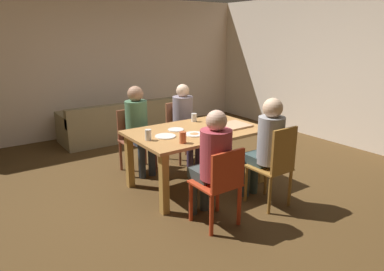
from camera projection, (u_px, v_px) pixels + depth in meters
The scene contains 20 objects.
ground_plane at pixel (196, 184), 4.68m from camera, with size 20.00×20.00×0.00m, color #4E361A.
back_wall at pixel (101, 67), 6.85m from camera, with size 6.46×0.12×2.61m, color beige.
side_wall_right at pixel (301, 67), 6.84m from camera, with size 0.12×5.50×2.61m, color beige.
dining_table at pixel (196, 138), 4.50m from camera, with size 1.69×1.06×0.75m.
chair_0 at pixel (135, 136), 5.06m from camera, with size 0.46×0.39×0.89m.
person_0 at pixel (138, 123), 4.89m from camera, with size 0.31×0.47×1.24m.
chair_1 at pixel (180, 128), 5.48m from camera, with size 0.40×0.40×0.90m.
person_1 at pixel (185, 118), 5.31m from camera, with size 0.31×0.51×1.21m.
chair_2 at pixel (276, 164), 3.92m from camera, with size 0.39×0.43×0.97m.
person_2 at pixel (267, 143), 3.98m from camera, with size 0.30×0.50×1.26m.
chair_3 at pixel (220, 184), 3.54m from camera, with size 0.43×0.42×0.85m.
person_3 at pixel (213, 158), 3.57m from camera, with size 0.32×0.50×1.23m.
pizza_box_0 at pixel (234, 125), 4.64m from camera, with size 0.36×0.36×0.02m.
plate_0 at pixel (176, 130), 4.45m from camera, with size 0.20×0.20×0.01m.
plate_1 at pixel (194, 134), 4.25m from camera, with size 0.24×0.24×0.03m.
plate_2 at pixel (165, 136), 4.17m from camera, with size 0.25×0.25×0.01m.
drinking_glass_0 at pixel (183, 137), 3.92m from camera, with size 0.08×0.08×0.13m, color #BD532F.
drinking_glass_1 at pixel (194, 118), 4.86m from camera, with size 0.08×0.08×0.12m, color silver.
drinking_glass_2 at pixel (148, 135), 4.02m from camera, with size 0.07×0.07×0.13m, color silver.
couch at pixel (121, 124), 6.66m from camera, with size 2.18×0.82×0.72m.
Camera 1 is at (-2.51, -3.49, 1.95)m, focal length 32.68 mm.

